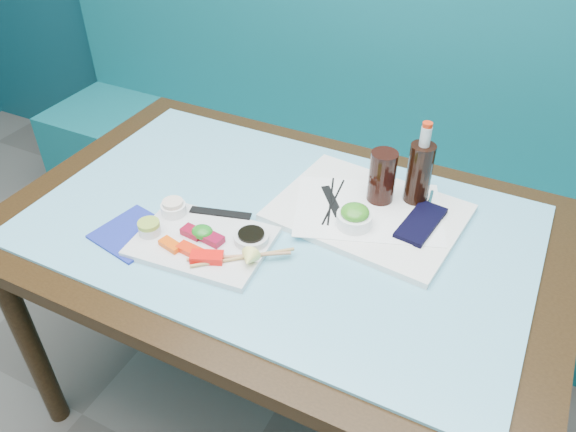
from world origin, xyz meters
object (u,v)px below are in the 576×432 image
at_px(cola_bottle_body, 419,176).
at_px(booth_bench, 377,180).
at_px(seaweed_bowl, 354,220).
at_px(dining_table, 280,250).
at_px(serving_tray, 368,212).
at_px(blue_napkin, 133,233).
at_px(sashimi_plate, 203,242).
at_px(cola_glass, 382,177).

bearing_deg(cola_bottle_body, booth_bench, 114.31).
xyz_separation_m(seaweed_bowl, cola_bottle_body, (0.10, 0.17, 0.06)).
relative_size(dining_table, cola_bottle_body, 7.83).
bearing_deg(cola_bottle_body, seaweed_bowl, -121.08).
bearing_deg(dining_table, serving_tray, 33.92).
distance_m(booth_bench, dining_table, 0.89).
xyz_separation_m(seaweed_bowl, blue_napkin, (-0.47, -0.25, -0.03)).
bearing_deg(blue_napkin, dining_table, 34.13).
height_order(dining_table, blue_napkin, blue_napkin).
relative_size(dining_table, seaweed_bowl, 16.08).
bearing_deg(seaweed_bowl, sashimi_plate, -145.10).
relative_size(serving_tray, cola_bottle_body, 2.53).
height_order(booth_bench, dining_table, booth_bench).
bearing_deg(serving_tray, dining_table, -139.85).
distance_m(seaweed_bowl, cola_bottle_body, 0.21).
bearing_deg(seaweed_bowl, dining_table, -163.94).
distance_m(booth_bench, cola_bottle_body, 0.83).
xyz_separation_m(booth_bench, seaweed_bowl, (0.18, -0.79, 0.42)).
bearing_deg(booth_bench, cola_glass, -73.30).
bearing_deg(dining_table, cola_bottle_body, 38.25).
height_order(serving_tray, blue_napkin, serving_tray).
bearing_deg(blue_napkin, seaweed_bowl, 28.00).
bearing_deg(booth_bench, seaweed_bowl, -77.31).
distance_m(cola_glass, cola_bottle_body, 0.09).
distance_m(booth_bench, seaweed_bowl, 0.91).
distance_m(seaweed_bowl, blue_napkin, 0.54).
bearing_deg(cola_bottle_body, sashimi_plate, -136.73).
height_order(cola_glass, blue_napkin, cola_glass).
xyz_separation_m(cola_bottle_body, blue_napkin, (-0.58, -0.42, -0.09)).
bearing_deg(blue_napkin, serving_tray, 34.05).
relative_size(sashimi_plate, serving_tray, 0.69).
relative_size(cola_glass, cola_bottle_body, 0.78).
bearing_deg(sashimi_plate, dining_table, 47.38).
xyz_separation_m(dining_table, blue_napkin, (-0.30, -0.20, 0.09)).
bearing_deg(cola_bottle_body, serving_tray, -134.30).
distance_m(sashimi_plate, blue_napkin, 0.18).
relative_size(dining_table, blue_napkin, 8.75).
xyz_separation_m(serving_tray, cola_glass, (0.01, 0.05, 0.08)).
bearing_deg(sashimi_plate, cola_bottle_body, 38.44).
xyz_separation_m(booth_bench, serving_tray, (0.19, -0.71, 0.39)).
bearing_deg(seaweed_bowl, cola_bottle_body, 58.92).
bearing_deg(cola_glass, cola_bottle_body, 25.60).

